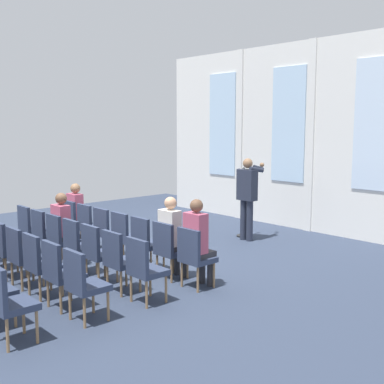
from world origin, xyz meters
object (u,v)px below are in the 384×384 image
chair_r2_c2 (6,246)px  chair_r2_c3 (22,253)px  speaker (247,193)px  chair_r1_c2 (60,237)px  chair_r0_c1 (90,224)px  mic_stand (243,222)px  chair_r0_c2 (106,229)px  chair_r1_c0 (30,226)px  chair_r3_c6 (8,299)px  chair_r0_c4 (146,240)px  chair_r1_c4 (97,250)px  audience_r0_c0 (78,211)px  chair_r0_c6 (194,254)px  chair_r2_c6 (83,281)px  chair_r0_c5 (168,247)px  chair_r1_c6 (144,266)px  chair_r2_c4 (40,261)px  chair_r1_c3 (77,243)px  audience_r0_c5 (172,233)px  chair_r2_c5 (60,271)px  audience_r0_c6 (198,239)px  chair_r0_c0 (74,220)px  chair_r0_c3 (125,234)px  chair_r1_c5 (119,258)px  audience_r1_c2 (64,225)px

chair_r2_c2 → chair_r2_c3: bearing=0.0°
speaker → chair_r1_c2: 4.06m
speaker → chair_r0_c1: bearing=-116.6°
mic_stand → chair_r0_c2: size_ratio=1.65×
chair_r1_c0 → chair_r3_c6: 4.11m
chair_r3_c6 → chair_r0_c4: bearing=113.0°
mic_stand → chair_r3_c6: bearing=-73.2°
speaker → chair_r1_c4: speaker is taller
audience_r0_c0 → chair_r0_c6: bearing=-1.3°
chair_r2_c2 → chair_r3_c6: bearing=-21.4°
chair_r0_c4 → chair_r2_c6: size_ratio=1.00×
chair_r3_c6 → chair_r0_c5: bearing=102.0°
chair_r1_c6 → chair_r2_c4: 1.54m
chair_r0_c6 → chair_r3_c6: same height
chair_r1_c3 → chair_r2_c2: same height
speaker → chair_r1_c3: speaker is taller
chair_r1_c6 → chair_r2_c4: same height
chair_r0_c4 → chair_r1_c4: bearing=-90.0°
chair_r0_c4 → chair_r0_c6: size_ratio=1.00×
chair_r0_c1 → audience_r0_c5: audience_r0_c5 is taller
chair_r2_c5 → chair_r1_c0: bearing=162.6°
chair_r0_c2 → chair_r2_c3: 2.00m
chair_r3_c6 → chair_r2_c3: bearing=152.4°
audience_r0_c0 → chair_r2_c2: (1.21, -1.99, -0.18)m
chair_r0_c1 → chair_r1_c0: size_ratio=1.00×
chair_r1_c6 → chair_r2_c4: (-1.21, -0.95, 0.00)m
audience_r0_c6 → chair_r3_c6: size_ratio=1.46×
audience_r0_c0 → chair_r2_c2: bearing=-58.6°
chair_r0_c4 → chair_r2_c6: bearing=-57.5°
chair_r2_c2 → chair_r2_c5: 1.82m
audience_r0_c5 → chair_r1_c2: bearing=-150.5°
chair_r1_c6 → chair_r2_c2: (-2.43, -0.95, 0.00)m
chair_r2_c2 → chair_r0_c6: bearing=38.1°
chair_r3_c6 → speaker: bearing=104.8°
chair_r2_c4 → chair_r0_c6: bearing=57.5°
chair_r0_c0 → chair_r0_c4: 2.43m
chair_r2_c3 → chair_r2_c5: bearing=0.0°
chair_r2_c5 → chair_r0_c3: bearing=122.5°
chair_r0_c5 → chair_r1_c4: (-0.61, -0.95, 0.00)m
speaker → chair_r0_c6: speaker is taller
chair_r2_c3 → audience_r0_c5: bearing=58.5°
chair_r1_c5 → chair_r2_c2: (-1.82, -0.95, 0.00)m
audience_r1_c2 → chair_r1_c3: bearing=-7.7°
chair_r1_c5 → chair_r2_c5: bearing=-90.0°
audience_r1_c2 → chair_r1_c6: (2.43, -0.08, -0.19)m
chair_r0_c5 → audience_r0_c0: bearing=178.4°
audience_r1_c2 → chair_r3_c6: 3.14m
chair_r0_c6 → chair_r2_c2: (-2.43, -1.90, 0.00)m
chair_r1_c6 → chair_r2_c6: same height
chair_r0_c1 → chair_r0_c5: 2.43m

